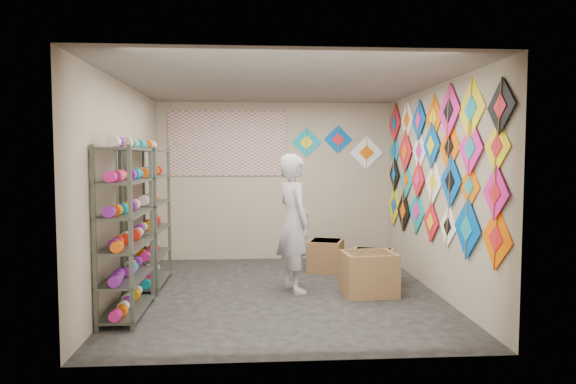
{
  "coord_description": "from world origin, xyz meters",
  "views": [
    {
      "loc": [
        -0.37,
        -6.59,
        1.78
      ],
      "look_at": [
        0.1,
        0.3,
        1.3
      ],
      "focal_mm": 32.0,
      "sensor_mm": 36.0,
      "label": 1
    }
  ],
  "objects": [
    {
      "name": "shopkeeper",
      "position": [
        0.16,
        0.08,
        0.91
      ],
      "size": [
        0.94,
        0.85,
        1.81
      ],
      "primitive_type": "imported",
      "rotation": [
        0.0,
        0.0,
        1.91
      ],
      "color": "beige",
      "rests_on": "ground"
    },
    {
      "name": "shelf_rack_back",
      "position": [
        -1.78,
        0.45,
        0.95
      ],
      "size": [
        0.4,
        1.1,
        1.9
      ],
      "primitive_type": "cube",
      "color": "#4C5147",
      "rests_on": "ground"
    },
    {
      "name": "string_spools",
      "position": [
        -1.78,
        -0.2,
        1.05
      ],
      "size": [
        0.12,
        2.36,
        0.12
      ],
      "color": "#DF1F7E",
      "rests_on": "ground"
    },
    {
      "name": "carton_a",
      "position": [
        1.11,
        -0.16,
        0.27
      ],
      "size": [
        0.7,
        0.6,
        0.55
      ],
      "primitive_type": "cube",
      "rotation": [
        0.0,
        0.0,
        0.08
      ],
      "color": "brown",
      "rests_on": "ground"
    },
    {
      "name": "back_wall_kites",
      "position": [
        1.13,
        2.24,
        1.96
      ],
      "size": [
        1.6,
        0.02,
        0.76
      ],
      "color": "#0B9CAD",
      "rests_on": "room_walls"
    },
    {
      "name": "poster",
      "position": [
        -0.8,
        2.23,
        2.0
      ],
      "size": [
        2.0,
        0.01,
        1.1
      ],
      "primitive_type": "cube",
      "color": "#6E52B1",
      "rests_on": "room_walls"
    },
    {
      "name": "carton_b",
      "position": [
        1.32,
        0.47,
        0.23
      ],
      "size": [
        0.68,
        0.62,
        0.46
      ],
      "primitive_type": "cube",
      "rotation": [
        0.0,
        0.0,
        -0.32
      ],
      "color": "brown",
      "rests_on": "ground"
    },
    {
      "name": "carton_c",
      "position": [
        0.76,
        1.25,
        0.24
      ],
      "size": [
        0.64,
        0.68,
        0.48
      ],
      "primitive_type": "cube",
      "rotation": [
        0.0,
        0.0,
        -0.31
      ],
      "color": "brown",
      "rests_on": "ground"
    },
    {
      "name": "room_walls",
      "position": [
        0.0,
        0.0,
        1.64
      ],
      "size": [
        4.5,
        4.5,
        4.5
      ],
      "color": "tan",
      "rests_on": "ground"
    },
    {
      "name": "kite_wall_display",
      "position": [
        1.98,
        0.06,
        1.65
      ],
      "size": [
        0.06,
        4.3,
        2.06
      ],
      "color": "#FF6500",
      "rests_on": "room_walls"
    },
    {
      "name": "shelf_rack_front",
      "position": [
        -1.78,
        -0.85,
        0.95
      ],
      "size": [
        0.4,
        1.1,
        1.9
      ],
      "primitive_type": "cube",
      "color": "#4C5147",
      "rests_on": "ground"
    },
    {
      "name": "ground",
      "position": [
        0.0,
        0.0,
        0.0
      ],
      "size": [
        4.5,
        4.5,
        0.0
      ],
      "primitive_type": "plane",
      "color": "black"
    }
  ]
}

